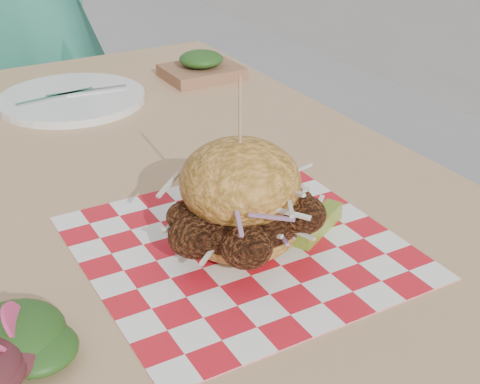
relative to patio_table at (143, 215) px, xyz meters
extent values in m
cube|color=tan|center=(0.00, 0.00, 0.06)|extent=(0.80, 1.20, 0.04)
cylinder|color=#333338|center=(0.34, 0.54, -0.32)|extent=(0.05, 0.05, 0.71)
cube|color=tan|center=(0.00, 0.92, -0.22)|extent=(0.44, 0.44, 0.04)
cylinder|color=#333338|center=(0.19, 0.75, -0.46)|extent=(0.03, 0.03, 0.43)
cylinder|color=#333338|center=(0.17, 1.11, -0.46)|extent=(0.03, 0.03, 0.43)
cube|color=red|center=(0.02, -0.26, 0.08)|extent=(0.36, 0.36, 0.00)
ellipsoid|color=gold|center=(0.02, -0.26, 0.10)|extent=(0.14, 0.14, 0.05)
ellipsoid|color=brown|center=(0.02, -0.26, 0.12)|extent=(0.15, 0.14, 0.08)
ellipsoid|color=gold|center=(0.02, -0.26, 0.17)|extent=(0.14, 0.14, 0.10)
cylinder|color=tan|center=(0.02, -0.26, 0.24)|extent=(0.00, 0.00, 0.11)
cube|color=olive|center=(0.12, -0.28, 0.09)|extent=(0.09, 0.06, 0.02)
ellipsoid|color=#3F1419|center=(-0.24, -0.34, 0.09)|extent=(0.08, 0.08, 0.03)
ellipsoid|color=#134315|center=(-0.25, -0.32, 0.09)|extent=(0.08, 0.08, 0.03)
ellipsoid|color=#134315|center=(-0.27, -0.37, 0.09)|extent=(0.08, 0.08, 0.03)
ellipsoid|color=#3F1419|center=(-0.25, -0.36, 0.09)|extent=(0.08, 0.08, 0.03)
cylinder|color=#DA3C75|center=(-0.25, -0.32, 0.11)|extent=(0.05, 0.05, 0.04)
cylinder|color=white|center=(0.00, 0.33, 0.09)|extent=(0.27, 0.27, 0.01)
cube|color=silver|center=(-0.03, 0.33, 0.09)|extent=(0.15, 0.03, 0.00)
cube|color=silver|center=(0.03, 0.33, 0.09)|extent=(0.15, 0.03, 0.00)
cube|color=#8B5C3F|center=(0.28, 0.34, 0.09)|extent=(0.15, 0.12, 0.02)
ellipsoid|color=#134315|center=(0.28, 0.34, 0.12)|extent=(0.09, 0.09, 0.03)
camera|label=1|loc=(-0.31, -0.85, 0.51)|focal=50.00mm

